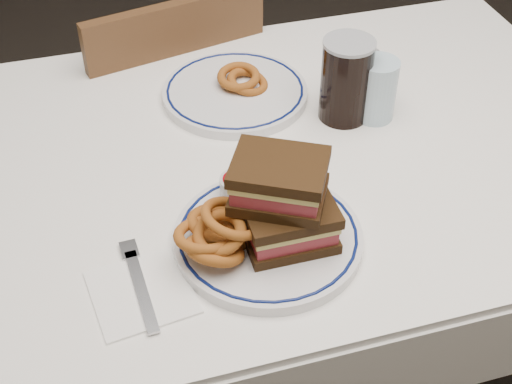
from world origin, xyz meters
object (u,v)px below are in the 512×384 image
object	(u,v)px
reuben_sandwich	(284,202)
main_plate	(268,237)
far_plate	(235,92)
beer_mug	(347,79)
chair_far	(168,131)

from	to	relation	value
reuben_sandwich	main_plate	bearing A→B (deg)	155.04
main_plate	far_plate	bearing A→B (deg)	82.33
main_plate	beer_mug	world-z (taller)	beer_mug
beer_mug	far_plate	distance (m)	0.23
chair_far	main_plate	xyz separation A→B (m)	(0.04, -0.70, 0.29)
chair_far	reuben_sandwich	size ratio (longest dim) A/B	5.15
chair_far	reuben_sandwich	world-z (taller)	reuben_sandwich
reuben_sandwich	far_plate	world-z (taller)	reuben_sandwich
chair_far	beer_mug	bearing A→B (deg)	-56.45
beer_mug	far_plate	bearing A→B (deg)	147.78
main_plate	far_plate	size ratio (longest dim) A/B	1.03
chair_far	far_plate	distance (m)	0.43
chair_far	main_plate	bearing A→B (deg)	-86.41
chair_far	far_plate	world-z (taller)	chair_far
beer_mug	chair_far	bearing A→B (deg)	123.55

